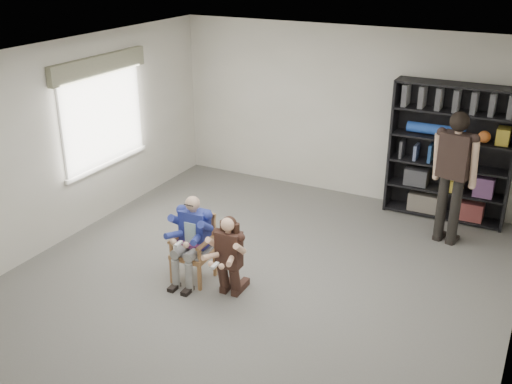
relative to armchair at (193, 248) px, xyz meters
The scene contains 8 objects.
room_shell 1.21m from the armchair, ahead, with size 6.00×7.00×2.80m, color beige, non-canonical shape.
floor 0.86m from the armchair, ahead, with size 6.00×7.00×0.01m, color slate.
window_left 2.74m from the armchair, 153.71° to the left, with size 0.16×2.00×1.75m, color white, non-canonical shape.
armchair is the anchor object (origin of this frame).
seated_man 0.13m from the armchair, ahead, with size 0.49×0.69×1.14m, color navy, non-canonical shape.
kneeling_woman 0.60m from the armchair, 11.69° to the right, with size 0.44×0.70×1.05m, color #36241D, non-canonical shape.
bookshelf 4.21m from the armchair, 54.22° to the left, with size 1.80×0.38×2.10m, color black, non-canonical shape.
standing_man 3.68m from the armchair, 43.84° to the left, with size 0.59×0.33×1.91m, color black, non-canonical shape.
Camera 1 is at (3.01, -5.62, 3.99)m, focal length 42.00 mm.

